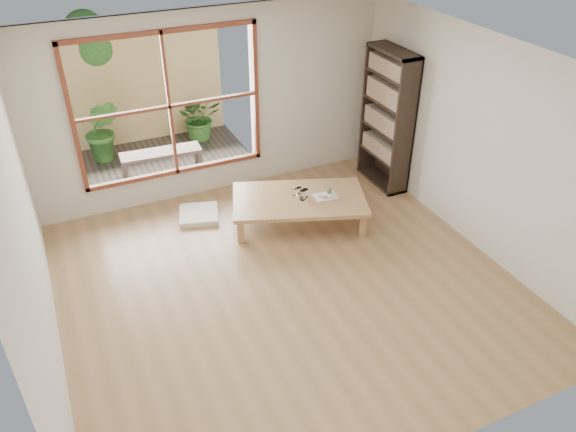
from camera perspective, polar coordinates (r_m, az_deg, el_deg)
name	(u,v)px	position (r m, az deg, el deg)	size (l,w,h in m)	color
ground	(286,283)	(6.59, -0.17, -6.80)	(5.00, 5.00, 0.00)	#A77F53
low_table	(299,201)	(7.45, 1.14, 1.57)	(1.97, 1.51, 0.38)	tan
floor_cushion	(199,214)	(7.81, -9.05, 0.16)	(0.52, 0.52, 0.08)	beige
bookshelf	(387,120)	(8.27, 10.04, 9.62)	(0.32, 0.91, 2.01)	#31221B
glass_tall	(303,195)	(7.35, 1.50, 2.13)	(0.07, 0.07, 0.14)	silver
glass_mid	(305,193)	(7.42, 1.75, 2.34)	(0.08, 0.08, 0.11)	silver
glass_short	(299,191)	(7.49, 1.11, 2.60)	(0.07, 0.07, 0.09)	silver
glass_small	(295,192)	(7.46, 0.71, 2.46)	(0.07, 0.07, 0.09)	silver
food_tray	(326,195)	(7.45, 3.91, 2.13)	(0.32, 0.24, 0.09)	white
deck	(161,164)	(9.31, -12.75, 5.19)	(2.80, 2.00, 0.05)	#372E28
garden_bench	(161,155)	(8.81, -12.77, 6.08)	(1.23, 0.42, 0.38)	#31221B
bamboo_fence	(140,90)	(9.87, -14.81, 12.25)	(2.80, 0.06, 1.80)	tan
shrub_right	(200,117)	(9.84, -8.94, 9.90)	(0.72, 0.62, 0.80)	#356625
shrub_left	(103,131)	(9.40, -18.31, 8.24)	(0.57, 0.46, 1.03)	#356625
garden_tree	(87,47)	(9.85, -19.77, 15.89)	(1.04, 0.85, 2.22)	#4C3D2D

